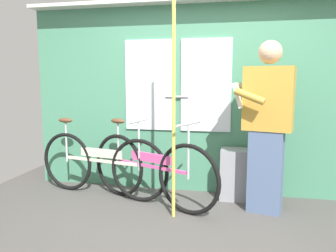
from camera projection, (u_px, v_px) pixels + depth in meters
ground_plane at (172, 240)px, 2.91m from camera, size 5.10×4.26×0.04m
train_door_wall at (193, 94)px, 4.03m from camera, size 4.10×0.28×2.30m
bicycle_near_door at (150, 170)px, 3.66m from camera, size 1.59×0.76×0.95m
bicycle_leaning_behind at (101, 164)px, 3.94m from camera, size 1.72×0.51×0.94m
passenger_reading_newspaper at (266, 124)px, 3.37m from camera, size 0.63×0.57×1.76m
trash_bin_by_wall at (239, 174)px, 3.83m from camera, size 0.42×0.28×0.59m
handrail_pole at (174, 106)px, 3.21m from camera, size 0.04×0.04×2.26m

